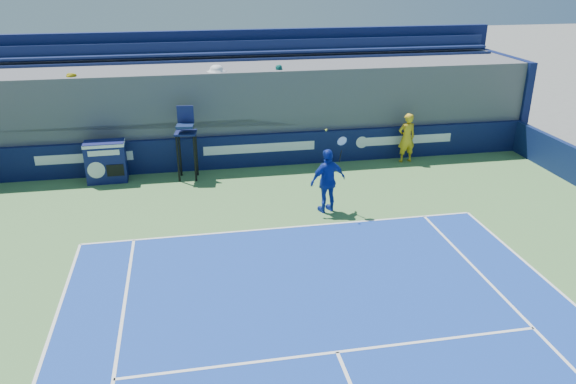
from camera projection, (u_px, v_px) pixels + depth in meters
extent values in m
imported|color=gold|center=(407.00, 138.00, 20.50)|extent=(0.70, 0.50, 1.83)
cube|color=white|center=(285.00, 228.00, 15.65)|extent=(10.97, 0.07, 0.00)
cube|color=white|center=(337.00, 352.00, 10.67)|extent=(8.23, 0.07, 0.00)
cube|color=#0B1340|center=(259.00, 150.00, 20.17)|extent=(20.40, 0.20, 1.20)
cube|color=white|center=(85.00, 158.00, 19.01)|extent=(3.20, 0.01, 0.32)
cube|color=white|center=(260.00, 148.00, 20.03)|extent=(4.00, 0.01, 0.32)
cube|color=white|center=(405.00, 140.00, 20.96)|extent=(3.60, 0.01, 0.32)
cylinder|color=white|center=(362.00, 142.00, 20.67)|extent=(0.44, 0.01, 0.44)
cube|color=#0F154E|center=(106.00, 162.00, 18.73)|extent=(1.31, 0.73, 1.40)
cube|color=white|center=(104.00, 144.00, 18.49)|extent=(1.34, 0.75, 0.10)
cylinder|color=silver|center=(96.00, 170.00, 18.41)|extent=(0.56, 0.03, 0.56)
cube|color=black|center=(115.00, 170.00, 18.54)|extent=(0.55, 0.03, 0.40)
cube|color=silver|center=(104.00, 153.00, 18.25)|extent=(1.00, 0.03, 0.18)
cylinder|color=black|center=(178.00, 159.00, 18.66)|extent=(0.08, 0.08, 1.60)
cylinder|color=black|center=(195.00, 159.00, 18.69)|extent=(0.08, 0.08, 1.60)
cylinder|color=black|center=(180.00, 154.00, 19.18)|extent=(0.08, 0.08, 1.60)
cylinder|color=black|center=(197.00, 154.00, 19.20)|extent=(0.08, 0.08, 1.60)
cube|color=#0D1545|center=(186.00, 133.00, 18.62)|extent=(0.78, 0.78, 0.06)
cube|color=#132148|center=(185.00, 126.00, 18.43)|extent=(0.60, 0.52, 0.08)
cube|color=#141A4E|center=(185.00, 115.00, 18.65)|extent=(0.55, 0.13, 0.60)
imported|color=#132DA2|center=(328.00, 181.00, 16.35)|extent=(1.22, 0.76, 1.93)
cylinder|color=black|center=(340.00, 156.00, 16.15)|extent=(0.06, 0.16, 0.39)
torus|color=silver|center=(342.00, 141.00, 15.90)|extent=(0.31, 0.17, 0.29)
cylinder|color=white|center=(342.00, 141.00, 15.90)|extent=(0.26, 0.13, 0.24)
sphere|color=#D1DA30|center=(326.00, 130.00, 15.61)|extent=(0.07, 0.07, 0.07)
cube|color=#4E4F53|center=(252.00, 108.00, 21.48)|extent=(20.40, 3.60, 3.38)
cube|color=#4E4F53|center=(257.00, 123.00, 20.34)|extent=(20.40, 0.90, 0.55)
cube|color=#15214F|center=(257.00, 111.00, 20.06)|extent=(20.00, 0.45, 0.08)
cube|color=#15214F|center=(256.00, 104.00, 20.22)|extent=(20.00, 0.06, 0.45)
cube|color=#4E4F53|center=(253.00, 102.00, 20.94)|extent=(20.40, 0.90, 0.55)
cube|color=#15214F|center=(253.00, 90.00, 20.67)|extent=(20.00, 0.45, 0.08)
cube|color=#15214F|center=(252.00, 83.00, 20.82)|extent=(20.00, 0.06, 0.45)
cube|color=#4E4F53|center=(250.00, 83.00, 21.55)|extent=(20.40, 0.90, 0.55)
cube|color=#15214F|center=(250.00, 71.00, 21.28)|extent=(20.00, 0.45, 0.08)
cube|color=#15214F|center=(249.00, 64.00, 21.43)|extent=(20.00, 0.06, 0.45)
cube|color=#4E4F53|center=(247.00, 64.00, 22.16)|extent=(20.40, 0.90, 0.55)
cube|color=#15214F|center=(247.00, 53.00, 21.89)|extent=(20.00, 0.45, 0.08)
cube|color=#15214F|center=(246.00, 46.00, 22.04)|extent=(20.00, 0.06, 0.45)
cube|color=#0C1647|center=(246.00, 85.00, 23.06)|extent=(20.80, 0.30, 4.40)
cube|color=#0C1647|center=(500.00, 97.00, 23.23)|extent=(0.30, 3.90, 3.40)
imported|color=gold|center=(73.00, 99.00, 18.80)|extent=(0.87, 0.70, 1.73)
imported|color=silver|center=(218.00, 91.00, 19.60)|extent=(1.27, 0.84, 1.83)
imported|color=#178075|center=(280.00, 90.00, 19.98)|extent=(1.05, 0.45, 1.78)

